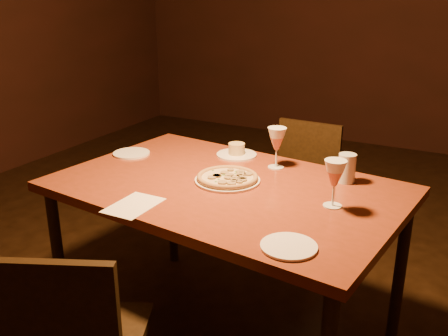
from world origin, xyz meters
The scene contains 12 objects.
floor centered at (0.00, 0.00, 0.00)m, with size 7.00×7.00×0.00m, color #321E10.
back_wall centered at (0.00, 3.50, 1.50)m, with size 6.00×0.04×3.00m, color #361611.
dining_table centered at (-0.04, -0.14, 0.74)m, with size 1.61×1.14×0.81m.
chair_far centered at (-0.03, 0.82, 0.48)m, with size 0.42×0.42×0.85m.
pizza_plate centered at (-0.06, -0.11, 0.83)m, with size 0.29×0.29×0.03m.
ramekin_saucer centered at (-0.19, 0.24, 0.83)m, with size 0.21×0.21×0.07m.
wine_glass_far centered at (0.07, 0.17, 0.91)m, with size 0.09×0.09×0.20m, color #CA6B54, non-canonical shape.
wine_glass_right centered at (0.44, -0.15, 0.91)m, with size 0.09×0.09×0.19m, color #CA6B54, non-canonical shape.
water_tumbler centered at (0.42, 0.14, 0.87)m, with size 0.08×0.08×0.13m, color silver.
side_plate_left centered at (-0.68, 0.00, 0.81)m, with size 0.19×0.19×0.01m, color white.
side_plate_near centered at (0.41, -0.55, 0.81)m, with size 0.19×0.19×0.01m, color white.
menu_card centered at (-0.26, -0.52, 0.81)m, with size 0.16×0.23×0.00m, color white.
Camera 1 is at (0.92, -1.96, 1.63)m, focal length 40.00 mm.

